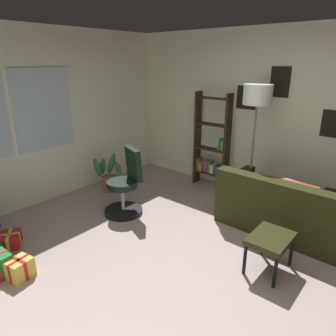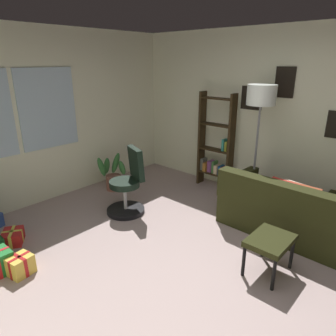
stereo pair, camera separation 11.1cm
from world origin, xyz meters
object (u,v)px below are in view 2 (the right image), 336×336
Objects in this scene: gift_box_gold at (21,265)px; floor_lamp at (261,102)px; couch at (311,215)px; gift_box_red at (13,237)px; footstool at (270,243)px; potted_plant at (113,176)px; bookshelf at (216,148)px; office_chair at (128,188)px.

floor_lamp is (3.12, -1.03, 1.49)m from gift_box_gold.
gift_box_red is at bearing 134.93° from couch.
gift_box_red is at bearing 121.60° from footstool.
gift_box_red is at bearing -167.33° from potted_plant.
bookshelf is at bearing -14.51° from gift_box_red.
footstool is 0.80× the size of potted_plant.
gift_box_red is 0.37× the size of office_chair.
potted_plant reaches higher than gift_box_red.
couch reaches higher than gift_box_gold.
gift_box_gold is 3.44m from bookshelf.
couch is 2.50m from office_chair.
office_chair reaches higher than gift_box_gold.
bookshelf is at bearing -44.39° from potted_plant.
office_chair is at bearing 166.67° from bookshelf.
office_chair reaches higher than footstool.
floor_lamp reaches higher than couch.
footstool is 0.53× the size of office_chair.
couch is at bearing -76.45° from potted_plant.
couch is 5.56× the size of gift_box_red.
floor_lamp is (-0.26, -0.87, 0.87)m from bookshelf.
office_chair is at bearing 138.09° from floor_lamp.
gift_box_gold reaches higher than gift_box_red.
footstool is at bearing 176.03° from couch.
office_chair is at bearing 116.87° from couch.
couch is 1.65m from floor_lamp.
potted_plant reaches higher than footstool.
footstool is 2.63m from gift_box_gold.
couch is at bearing -63.13° from office_chair.
gift_box_red is 0.22× the size of bookshelf.
potted_plant is at bearing 115.72° from floor_lamp.
office_chair reaches higher than gift_box_red.
gift_box_red is at bearing 74.07° from gift_box_gold.
office_chair is at bearing -15.80° from gift_box_red.
gift_box_gold is (-1.78, 1.92, -0.25)m from footstool.
footstool is at bearing -88.21° from office_chair.
office_chair is at bearing 91.79° from footstool.
couch is 3.18m from potted_plant.
floor_lamp reaches higher than footstool.
bookshelf is (3.19, -0.83, 0.64)m from gift_box_red.
gift_box_gold is at bearing 132.86° from footstool.
gift_box_red is 0.69m from gift_box_gold.
floor_lamp is at bearing -18.24° from gift_box_gold.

